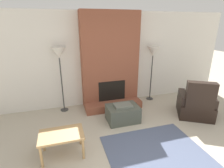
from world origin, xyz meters
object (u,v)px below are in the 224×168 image
object	(u,v)px
floor_lamp_left	(59,55)
floor_lamp_right	(153,53)
armchair	(196,106)
side_table	(62,136)
ottoman	(123,113)

from	to	relation	value
floor_lamp_left	floor_lamp_right	size ratio (longest dim) A/B	1.05
armchair	floor_lamp_left	size ratio (longest dim) A/B	0.64
side_table	floor_lamp_right	world-z (taller)	floor_lamp_right
floor_lamp_right	ottoman	bearing A→B (deg)	-142.14
ottoman	side_table	distance (m)	1.66
floor_lamp_left	floor_lamp_right	world-z (taller)	floor_lamp_left
side_table	floor_lamp_left	bearing A→B (deg)	87.12
side_table	ottoman	bearing A→B (deg)	28.74
side_table	floor_lamp_left	xyz separation A→B (m)	(0.09, 1.78, 1.14)
ottoman	armchair	distance (m)	1.89
armchair	side_table	bearing A→B (deg)	38.25
side_table	floor_lamp_left	distance (m)	2.12
ottoman	floor_lamp_right	distance (m)	2.04
side_table	floor_lamp_right	distance (m)	3.42
ottoman	floor_lamp_right	world-z (taller)	floor_lamp_right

